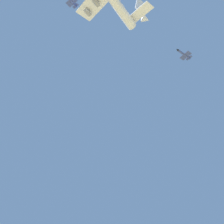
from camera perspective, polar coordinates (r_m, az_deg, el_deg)
The scene contains 2 objects.
chase_jet_left_wing at distance 183.78m, azimuth -10.46°, elevation 25.84°, with size 12.14×13.45×4.00m.
chase_jet_trailing at distance 180.45m, azimuth 17.56°, elevation 13.57°, with size 14.32×10.76×4.00m.
Camera 1 is at (8.40, 115.95, 2.57)m, focal length 36.56 mm.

